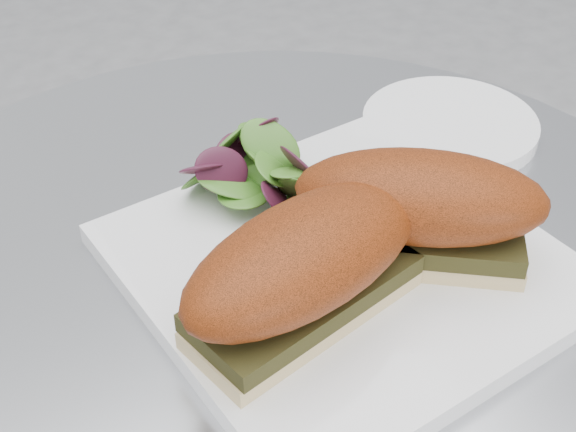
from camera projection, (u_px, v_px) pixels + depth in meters
name	position (u px, v px, depth m)	size (l,w,h in m)	color
plate	(343.00, 266.00, 0.57)	(0.28, 0.28, 0.02)	white
sandwich_left	(305.00, 266.00, 0.50)	(0.19, 0.12, 0.08)	#CEBF81
sandwich_right	(419.00, 207.00, 0.54)	(0.18, 0.17, 0.08)	#CEBF81
salad	(259.00, 178.00, 0.60)	(0.11, 0.11, 0.05)	#51862C
saucer	(450.00, 125.00, 0.72)	(0.16, 0.16, 0.01)	white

